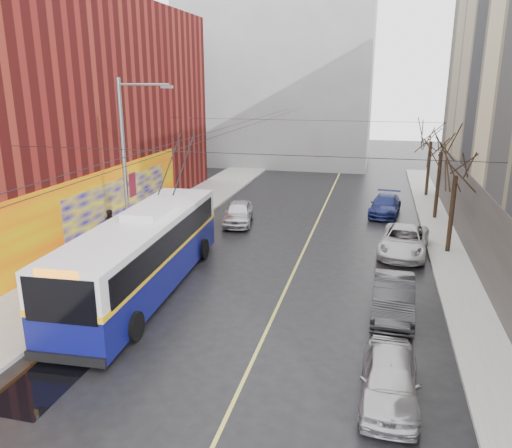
{
  "coord_description": "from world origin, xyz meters",
  "views": [
    {
      "loc": [
        5.04,
        -10.79,
        8.83
      ],
      "look_at": [
        -0.1,
        10.31,
        2.61
      ],
      "focal_mm": 35.0,
      "sensor_mm": 36.0,
      "label": 1
    }
  ],
  "objects_px": {
    "tree_far": "(432,131)",
    "parked_car_a": "(390,379)",
    "streetlight_pole": "(128,171)",
    "tree_mid": "(442,140)",
    "following_car": "(238,213)",
    "pedestrian_a": "(99,255)",
    "parked_car_c": "(404,241)",
    "pedestrian_b": "(111,226)",
    "parked_car_b": "(393,297)",
    "parked_car_d": "(385,205)",
    "tree_near": "(457,161)",
    "trolleybus": "(143,253)",
    "pedestrian_c": "(107,250)"
  },
  "relations": [
    {
      "from": "tree_far",
      "to": "parked_car_a",
      "type": "height_order",
      "value": "tree_far"
    },
    {
      "from": "streetlight_pole",
      "to": "tree_mid",
      "type": "relative_size",
      "value": 1.35
    },
    {
      "from": "following_car",
      "to": "parked_car_a",
      "type": "bearing_deg",
      "value": -70.61
    },
    {
      "from": "tree_far",
      "to": "pedestrian_a",
      "type": "bearing_deg",
      "value": -128.1
    },
    {
      "from": "tree_mid",
      "to": "tree_far",
      "type": "height_order",
      "value": "tree_mid"
    },
    {
      "from": "pedestrian_a",
      "to": "following_car",
      "type": "bearing_deg",
      "value": 0.81
    },
    {
      "from": "parked_car_c",
      "to": "pedestrian_b",
      "type": "bearing_deg",
      "value": -165.26
    },
    {
      "from": "pedestrian_b",
      "to": "parked_car_c",
      "type": "bearing_deg",
      "value": -28.66
    },
    {
      "from": "parked_car_b",
      "to": "parked_car_d",
      "type": "height_order",
      "value": "parked_car_b"
    },
    {
      "from": "tree_near",
      "to": "parked_car_d",
      "type": "xyz_separation_m",
      "value": [
        -3.2,
        7.52,
        -4.3
      ]
    },
    {
      "from": "streetlight_pole",
      "to": "trolleybus",
      "type": "xyz_separation_m",
      "value": [
        1.65,
        -2.2,
        -3.12
      ]
    },
    {
      "from": "parked_car_b",
      "to": "parked_car_c",
      "type": "relative_size",
      "value": 0.87
    },
    {
      "from": "tree_far",
      "to": "parked_car_a",
      "type": "xyz_separation_m",
      "value": [
        -3.2,
        -27.84,
        -4.45
      ]
    },
    {
      "from": "tree_mid",
      "to": "pedestrian_c",
      "type": "bearing_deg",
      "value": -141.28
    },
    {
      "from": "parked_car_d",
      "to": "pedestrian_c",
      "type": "distance_m",
      "value": 19.09
    },
    {
      "from": "tree_far",
      "to": "pedestrian_a",
      "type": "relative_size",
      "value": 4.27
    },
    {
      "from": "parked_car_a",
      "to": "parked_car_d",
      "type": "bearing_deg",
      "value": 90.77
    },
    {
      "from": "parked_car_d",
      "to": "pedestrian_b",
      "type": "relative_size",
      "value": 2.52
    },
    {
      "from": "streetlight_pole",
      "to": "tree_far",
      "type": "distance_m",
      "value": 25.09
    },
    {
      "from": "pedestrian_a",
      "to": "parked_car_d",
      "type": "bearing_deg",
      "value": -19.37
    },
    {
      "from": "parked_car_c",
      "to": "pedestrian_a",
      "type": "height_order",
      "value": "pedestrian_a"
    },
    {
      "from": "streetlight_pole",
      "to": "pedestrian_a",
      "type": "distance_m",
      "value": 4.24
    },
    {
      "from": "pedestrian_a",
      "to": "pedestrian_c",
      "type": "distance_m",
      "value": 0.75
    },
    {
      "from": "parked_car_d",
      "to": "following_car",
      "type": "xyz_separation_m",
      "value": [
        -9.18,
        -4.58,
        0.06
      ]
    },
    {
      "from": "tree_mid",
      "to": "parked_car_a",
      "type": "relative_size",
      "value": 1.65
    },
    {
      "from": "streetlight_pole",
      "to": "parked_car_b",
      "type": "height_order",
      "value": "streetlight_pole"
    },
    {
      "from": "tree_near",
      "to": "tree_far",
      "type": "bearing_deg",
      "value": 90.0
    },
    {
      "from": "trolleybus",
      "to": "pedestrian_c",
      "type": "xyz_separation_m",
      "value": [
        -2.98,
        2.0,
        -0.78
      ]
    },
    {
      "from": "tree_mid",
      "to": "trolleybus",
      "type": "relative_size",
      "value": 0.5
    },
    {
      "from": "streetlight_pole",
      "to": "pedestrian_b",
      "type": "relative_size",
      "value": 4.88
    },
    {
      "from": "tree_mid",
      "to": "trolleybus",
      "type": "bearing_deg",
      "value": -131.59
    },
    {
      "from": "tree_near",
      "to": "following_car",
      "type": "distance_m",
      "value": 13.41
    },
    {
      "from": "tree_near",
      "to": "parked_car_a",
      "type": "distance_m",
      "value": 14.83
    },
    {
      "from": "streetlight_pole",
      "to": "pedestrian_a",
      "type": "bearing_deg",
      "value": -143.59
    },
    {
      "from": "tree_near",
      "to": "tree_far",
      "type": "xyz_separation_m",
      "value": [
        0.0,
        14.0,
        0.17
      ]
    },
    {
      "from": "tree_mid",
      "to": "parked_car_a",
      "type": "xyz_separation_m",
      "value": [
        -3.2,
        -20.84,
        -4.56
      ]
    },
    {
      "from": "tree_near",
      "to": "parked_car_a",
      "type": "height_order",
      "value": "tree_near"
    },
    {
      "from": "trolleybus",
      "to": "pedestrian_b",
      "type": "xyz_separation_m",
      "value": [
        -4.66,
        5.47,
        -0.66
      ]
    },
    {
      "from": "trolleybus",
      "to": "parked_car_c",
      "type": "height_order",
      "value": "trolleybus"
    },
    {
      "from": "tree_far",
      "to": "following_car",
      "type": "height_order",
      "value": "tree_far"
    },
    {
      "from": "tree_mid",
      "to": "parked_car_c",
      "type": "distance_m",
      "value": 9.12
    },
    {
      "from": "tree_far",
      "to": "trolleybus",
      "type": "height_order",
      "value": "tree_far"
    },
    {
      "from": "streetlight_pole",
      "to": "trolleybus",
      "type": "relative_size",
      "value": 0.68
    },
    {
      "from": "streetlight_pole",
      "to": "pedestrian_b",
      "type": "distance_m",
      "value": 5.84
    },
    {
      "from": "parked_car_c",
      "to": "pedestrian_b",
      "type": "relative_size",
      "value": 2.78
    },
    {
      "from": "parked_car_d",
      "to": "following_car",
      "type": "distance_m",
      "value": 10.26
    },
    {
      "from": "streetlight_pole",
      "to": "trolleybus",
      "type": "height_order",
      "value": "streetlight_pole"
    },
    {
      "from": "parked_car_c",
      "to": "pedestrian_a",
      "type": "bearing_deg",
      "value": -148.71
    },
    {
      "from": "tree_near",
      "to": "parked_car_a",
      "type": "relative_size",
      "value": 1.58
    },
    {
      "from": "streetlight_pole",
      "to": "parked_car_d",
      "type": "bearing_deg",
      "value": 48.55
    }
  ]
}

